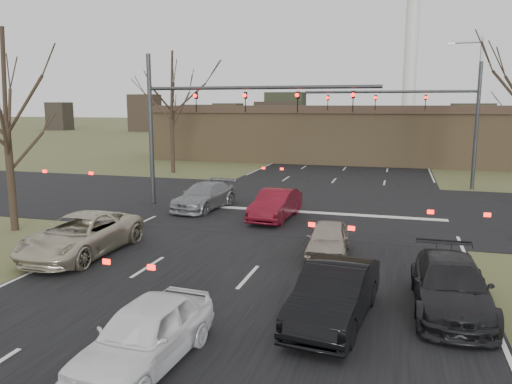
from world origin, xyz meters
TOP-DOWN VIEW (x-y plane):
  - ground at (0.00, 0.00)m, footprint 360.00×360.00m
  - road_main at (0.00, 60.00)m, footprint 14.00×300.00m
  - road_cross at (0.00, 15.00)m, footprint 200.00×14.00m
  - building at (2.00, 38.00)m, footprint 42.40×10.40m
  - mast_arm_near at (-5.23, 13.00)m, footprint 12.12×0.24m
  - mast_arm_far at (6.18, 23.00)m, footprint 11.12×0.24m
  - streetlight_right_far at (9.32, 27.00)m, footprint 2.34×0.25m
  - tree_left_near at (-11.50, 6.00)m, footprint 5.10×5.10m
  - tree_left_far at (-13.00, 25.00)m, footprint 5.70×5.70m
  - car_silver_suv at (-6.50, 3.67)m, footprint 2.47×5.32m
  - car_white_sedan at (-0.50, -2.68)m, footprint 1.88×4.11m
  - car_black_hatch at (3.00, 0.53)m, footprint 2.03×4.57m
  - car_charcoal_sedan at (5.85, 2.05)m, footprint 2.00×4.73m
  - car_grey_ahead at (-5.27, 12.47)m, footprint 2.46×4.86m
  - car_red_ahead at (-1.13, 11.18)m, footprint 1.79×4.37m
  - car_silver_ahead at (2.08, 6.03)m, footprint 1.67×3.68m

SIDE VIEW (x-z plane):
  - ground at x=0.00m, z-range 0.00..0.00m
  - road_main at x=0.00m, z-range 0.00..0.02m
  - road_cross at x=0.00m, z-range 0.00..0.03m
  - car_silver_ahead at x=2.08m, z-range 0.00..1.22m
  - car_grey_ahead at x=-5.27m, z-range 0.00..1.35m
  - car_charcoal_sedan at x=5.85m, z-range 0.00..1.36m
  - car_white_sedan at x=-0.50m, z-range 0.00..1.37m
  - car_red_ahead at x=-1.13m, z-range 0.00..1.41m
  - car_black_hatch at x=3.00m, z-range 0.00..1.46m
  - car_silver_suv at x=-6.50m, z-range 0.00..1.48m
  - building at x=2.00m, z-range 0.02..5.32m
  - mast_arm_far at x=6.18m, z-range 1.02..9.02m
  - mast_arm_near at x=-5.23m, z-range 1.07..9.07m
  - streetlight_right_far at x=9.32m, z-range 0.59..10.59m
  - tree_left_near at x=-11.50m, z-range 2.32..10.82m
  - tree_left_far at x=-13.00m, z-range 2.59..12.09m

